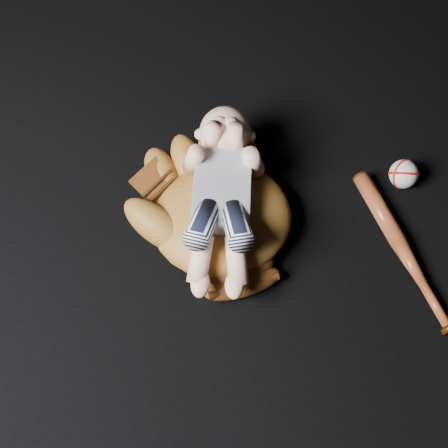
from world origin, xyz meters
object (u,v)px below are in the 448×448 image
Objects in this scene: newborn_baby at (221,201)px; baseball_bat at (403,251)px; baseball_glove at (222,215)px; baseball at (404,174)px.

baseball_bat is at bearing -5.66° from newborn_baby.
newborn_baby is (-0.00, -0.00, 0.07)m from baseball_glove.
newborn_baby is 0.43m from baseball.
baseball_bat is at bearing -26.10° from baseball_glove.
baseball is (0.41, 0.08, -0.10)m from newborn_baby.
baseball_bat is at bearing -102.48° from baseball.
baseball_bat is 6.02× the size of baseball.
baseball_glove is 0.42m from baseball.
baseball_glove is 1.02× the size of newborn_baby.
newborn_baby is 1.05× the size of baseball_bat.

